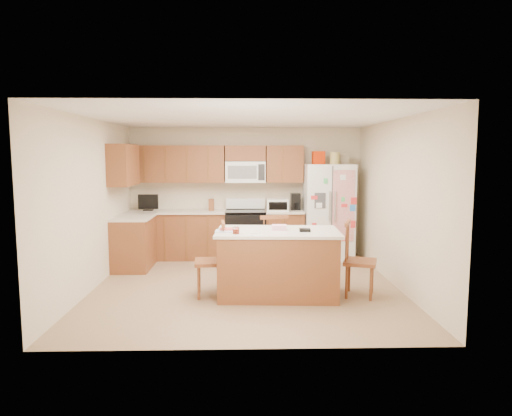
{
  "coord_description": "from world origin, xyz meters",
  "views": [
    {
      "loc": [
        -0.03,
        -6.69,
        1.96
      ],
      "look_at": [
        0.16,
        0.35,
        1.15
      ],
      "focal_mm": 32.0,
      "sensor_mm": 36.0,
      "label": 1
    }
  ],
  "objects_px": {
    "stove": "(246,233)",
    "refrigerator": "(328,211)",
    "windsor_chair_back": "(272,250)",
    "windsor_chair_left": "(212,261)",
    "island": "(277,263)",
    "windsor_chair_right": "(358,261)"
  },
  "relations": [
    {
      "from": "island",
      "to": "refrigerator",
      "type": "bearing_deg",
      "value": 64.05
    },
    {
      "from": "windsor_chair_back",
      "to": "stove",
      "type": "bearing_deg",
      "value": 103.72
    },
    {
      "from": "windsor_chair_right",
      "to": "island",
      "type": "bearing_deg",
      "value": 177.39
    },
    {
      "from": "stove",
      "to": "refrigerator",
      "type": "relative_size",
      "value": 0.55
    },
    {
      "from": "island",
      "to": "windsor_chair_left",
      "type": "distance_m",
      "value": 0.91
    },
    {
      "from": "stove",
      "to": "windsor_chair_back",
      "type": "distance_m",
      "value": 1.7
    },
    {
      "from": "windsor_chair_left",
      "to": "windsor_chair_right",
      "type": "distance_m",
      "value": 2.04
    },
    {
      "from": "stove",
      "to": "windsor_chair_back",
      "type": "relative_size",
      "value": 1.07
    },
    {
      "from": "refrigerator",
      "to": "windsor_chair_back",
      "type": "distance_m",
      "value": 2.01
    },
    {
      "from": "refrigerator",
      "to": "windsor_chair_left",
      "type": "xyz_separation_m",
      "value": [
        -2.05,
        -2.32,
        -0.43
      ]
    },
    {
      "from": "refrigerator",
      "to": "windsor_chair_back",
      "type": "bearing_deg",
      "value": -126.34
    },
    {
      "from": "windsor_chair_left",
      "to": "windsor_chair_right",
      "type": "xyz_separation_m",
      "value": [
        2.04,
        -0.06,
        0.0
      ]
    },
    {
      "from": "windsor_chair_right",
      "to": "windsor_chair_left",
      "type": "bearing_deg",
      "value": 178.23
    },
    {
      "from": "windsor_chair_left",
      "to": "island",
      "type": "bearing_deg",
      "value": -0.74
    },
    {
      "from": "stove",
      "to": "refrigerator",
      "type": "xyz_separation_m",
      "value": [
        1.57,
        -0.06,
        0.45
      ]
    },
    {
      "from": "windsor_chair_back",
      "to": "island",
      "type": "bearing_deg",
      "value": -87.29
    },
    {
      "from": "stove",
      "to": "windsor_chair_left",
      "type": "bearing_deg",
      "value": -101.29
    },
    {
      "from": "stove",
      "to": "island",
      "type": "height_order",
      "value": "stove"
    },
    {
      "from": "stove",
      "to": "refrigerator",
      "type": "height_order",
      "value": "refrigerator"
    },
    {
      "from": "refrigerator",
      "to": "island",
      "type": "xyz_separation_m",
      "value": [
        -1.13,
        -2.33,
        -0.45
      ]
    },
    {
      "from": "refrigerator",
      "to": "island",
      "type": "distance_m",
      "value": 2.63
    },
    {
      "from": "island",
      "to": "windsor_chair_left",
      "type": "xyz_separation_m",
      "value": [
        -0.91,
        0.01,
        0.03
      ]
    }
  ]
}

